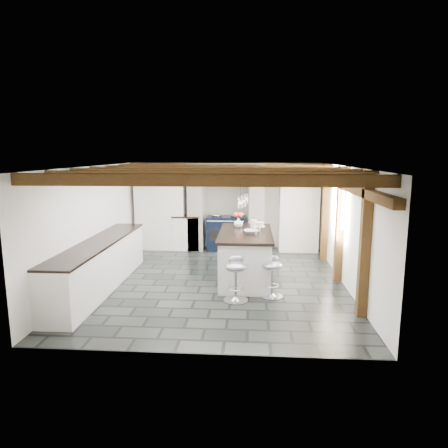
# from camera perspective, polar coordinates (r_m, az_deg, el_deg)

# --- Properties ---
(ground) EXTENTS (6.00, 6.00, 0.00)m
(ground) POSITION_cam_1_polar(r_m,az_deg,el_deg) (8.17, -0.90, -8.10)
(ground) COLOR black
(ground) RESTS_ON ground
(room_shell) EXTENTS (6.00, 6.03, 6.00)m
(room_shell) POSITION_cam_1_polar(r_m,az_deg,el_deg) (9.36, -3.91, 0.94)
(room_shell) COLOR white
(room_shell) RESTS_ON ground
(range_cooker) EXTENTS (1.00, 0.63, 0.99)m
(range_cooker) POSITION_cam_1_polar(r_m,az_deg,el_deg) (10.64, 0.31, -1.20)
(range_cooker) COLOR black
(range_cooker) RESTS_ON ground
(kitchen_island) EXTENTS (1.05, 2.01, 1.33)m
(kitchen_island) POSITION_cam_1_polar(r_m,az_deg,el_deg) (8.10, 3.06, -4.54)
(kitchen_island) COLOR white
(kitchen_island) RESTS_ON ground
(bar_stool_near) EXTENTS (0.49, 0.49, 0.75)m
(bar_stool_near) POSITION_cam_1_polar(r_m,az_deg,el_deg) (7.20, 6.86, -6.84)
(bar_stool_near) COLOR silver
(bar_stool_near) RESTS_ON ground
(bar_stool_far) EXTENTS (0.47, 0.47, 0.80)m
(bar_stool_far) POSITION_cam_1_polar(r_m,az_deg,el_deg) (6.95, 1.69, -7.11)
(bar_stool_far) COLOR silver
(bar_stool_far) RESTS_ON ground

